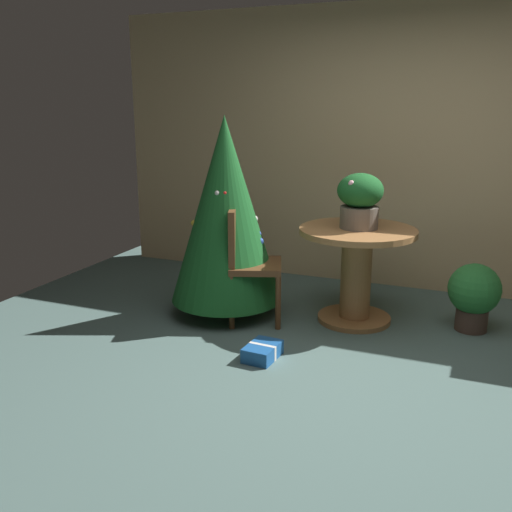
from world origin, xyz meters
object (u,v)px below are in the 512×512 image
object	(u,v)px
potted_plant	(474,293)
flower_vase	(360,198)
holiday_tree	(226,210)
gift_box_blue	(262,351)
wooden_chair_left	(247,258)
round_dining_table	(356,264)

from	to	relation	value
potted_plant	flower_vase	bearing A→B (deg)	-171.66
flower_vase	potted_plant	size ratio (longest dim) A/B	0.81
holiday_tree	potted_plant	xyz separation A→B (m)	(1.93, 0.38, -0.58)
gift_box_blue	flower_vase	bearing A→B (deg)	66.15
potted_plant	wooden_chair_left	bearing A→B (deg)	-165.37
wooden_chair_left	holiday_tree	world-z (taller)	holiday_tree
flower_vase	potted_plant	xyz separation A→B (m)	(0.90, 0.13, -0.70)
gift_box_blue	potted_plant	bearing A→B (deg)	39.69
wooden_chair_left	gift_box_blue	distance (m)	0.90
flower_vase	holiday_tree	distance (m)	1.07
holiday_tree	gift_box_blue	size ratio (longest dim) A/B	5.41
holiday_tree	gift_box_blue	xyz separation A→B (m)	(0.61, -0.72, -0.83)
holiday_tree	wooden_chair_left	bearing A→B (deg)	-18.21
round_dining_table	potted_plant	bearing A→B (deg)	9.43
flower_vase	wooden_chair_left	size ratio (longest dim) A/B	0.47
wooden_chair_left	potted_plant	xyz separation A→B (m)	(1.72, 0.45, -0.22)
round_dining_table	wooden_chair_left	world-z (taller)	wooden_chair_left
potted_plant	holiday_tree	bearing A→B (deg)	-168.90
round_dining_table	potted_plant	distance (m)	0.92
holiday_tree	gift_box_blue	bearing A→B (deg)	-49.82
round_dining_table	holiday_tree	bearing A→B (deg)	-167.47
wooden_chair_left	gift_box_blue	world-z (taller)	wooden_chair_left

